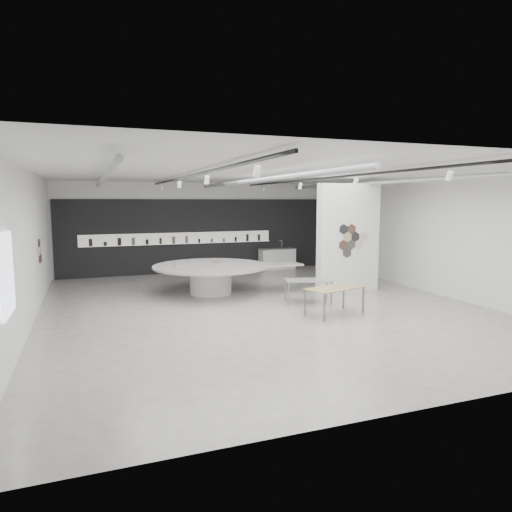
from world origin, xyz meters
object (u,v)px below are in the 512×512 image
object	(u,v)px
partition_column	(348,238)
sample_table_stone	(308,282)
display_island	(213,275)
kitchen_counter	(277,259)
sample_table_wood	(335,290)

from	to	relation	value
partition_column	sample_table_stone	xyz separation A→B (m)	(-2.03, -1.09, -1.16)
display_island	sample_table_stone	size ratio (longest dim) A/B	3.34
display_island	kitchen_counter	distance (m)	6.00
sample_table_wood	kitchen_counter	xyz separation A→B (m)	(1.82, 8.19, -0.22)
display_island	sample_table_wood	xyz separation A→B (m)	(2.31, -3.84, 0.06)
display_island	partition_column	bearing A→B (deg)	-19.53
partition_column	display_island	xyz separation A→B (m)	(-4.33, 1.21, -1.18)
sample_table_wood	sample_table_stone	bearing A→B (deg)	90.40
partition_column	display_island	world-z (taller)	partition_column
partition_column	kitchen_counter	xyz separation A→B (m)	(-0.20, 5.55, -1.34)
display_island	sample_table_stone	distance (m)	3.25
display_island	sample_table_wood	distance (m)	4.48
partition_column	kitchen_counter	size ratio (longest dim) A/B	2.20
display_island	kitchen_counter	bearing A→B (deg)	42.48
kitchen_counter	display_island	bearing A→B (deg)	-134.97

